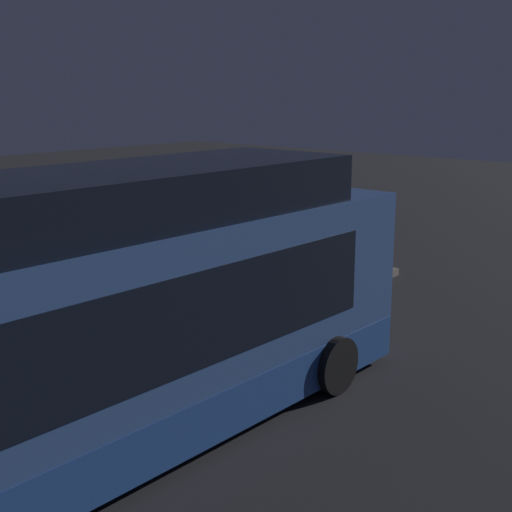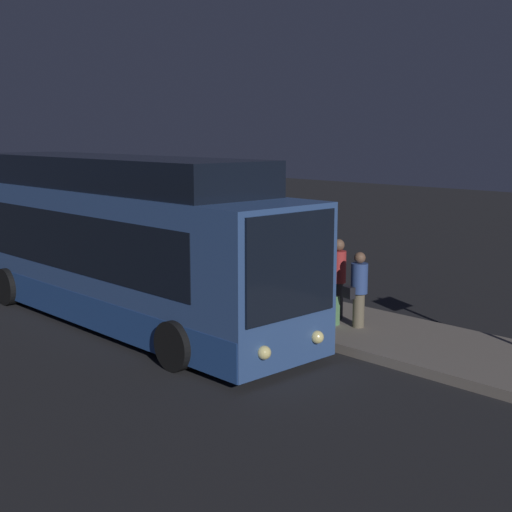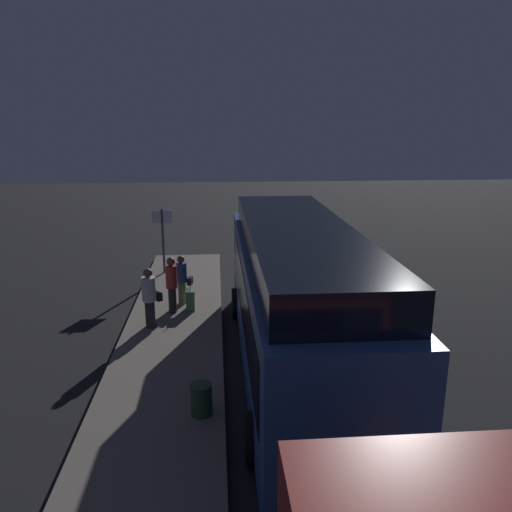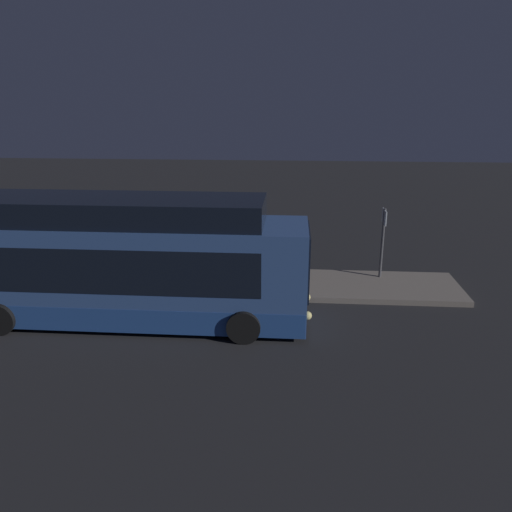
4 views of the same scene
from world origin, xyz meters
TOP-DOWN VIEW (x-y plane):
  - ground at (0.00, 0.00)m, footprint 80.00×80.00m
  - platform at (0.00, 3.00)m, footprint 20.00×2.81m
  - bus_lead at (-0.79, -0.10)m, footprint 10.78×2.73m
  - passenger_boarding at (2.98, 3.11)m, footprint 0.50×0.50m
  - passenger_waiting at (3.76, 2.85)m, footprint 0.42×0.58m
  - passenger_with_bags at (1.88, 3.64)m, footprint 0.64×0.65m
  - suitcase at (3.20, 2.56)m, footprint 0.40×0.26m
  - trash_bin at (-2.73, 2.07)m, footprint 0.44×0.44m

SIDE VIEW (x-z plane):
  - ground at x=0.00m, z-range 0.00..0.00m
  - platform at x=0.00m, z-range 0.00..0.19m
  - suitcase at x=3.20m, z-range 0.07..0.94m
  - trash_bin at x=-2.73m, z-range 0.19..0.84m
  - passenger_waiting at x=3.76m, z-range 0.25..1.86m
  - passenger_with_bags at x=1.88m, z-range 0.25..2.01m
  - passenger_boarding at x=2.98m, z-range 0.28..2.05m
  - bus_lead at x=-0.79m, z-range -0.17..3.56m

